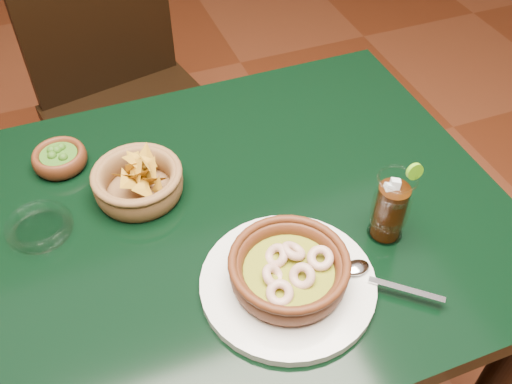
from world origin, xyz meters
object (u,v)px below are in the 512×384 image
object	(u,v)px
dining_table	(183,262)
cola_drink	(391,207)
dining_chair	(127,98)
shrimp_plate	(289,274)
chip_basket	(138,182)

from	to	relation	value
dining_table	cola_drink	bearing A→B (deg)	-22.65
dining_table	dining_chair	world-z (taller)	dining_chair
dining_chair	shrimp_plate	size ratio (longest dim) A/B	2.75
chip_basket	cola_drink	bearing A→B (deg)	-33.48
dining_chair	shrimp_plate	xyz separation A→B (m)	(0.11, -0.90, 0.24)
dining_table	shrimp_plate	world-z (taller)	shrimp_plate
dining_table	chip_basket	xyz separation A→B (m)	(-0.04, 0.11, 0.13)
dining_chair	chip_basket	distance (m)	0.65
dining_chair	cola_drink	distance (m)	0.95
cola_drink	shrimp_plate	bearing A→B (deg)	-168.00
shrimp_plate	cola_drink	bearing A→B (deg)	12.00
dining_chair	cola_drink	size ratio (longest dim) A/B	6.39
cola_drink	chip_basket	bearing A→B (deg)	146.52
dining_chair	chip_basket	xyz separation A→B (m)	(-0.07, -0.60, 0.24)
chip_basket	cola_drink	distance (m)	0.45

